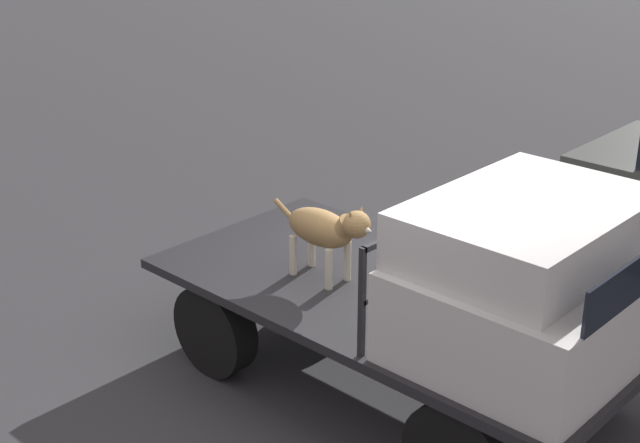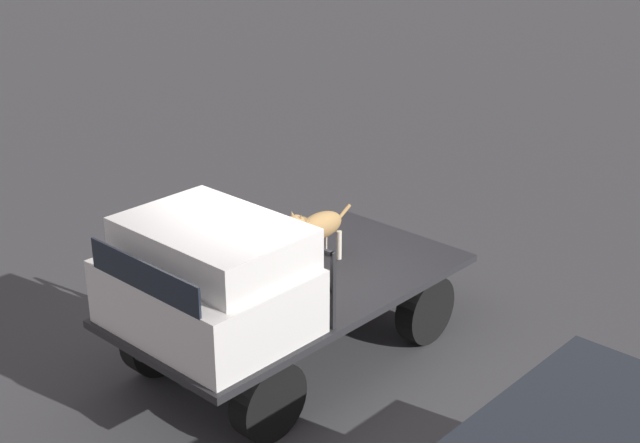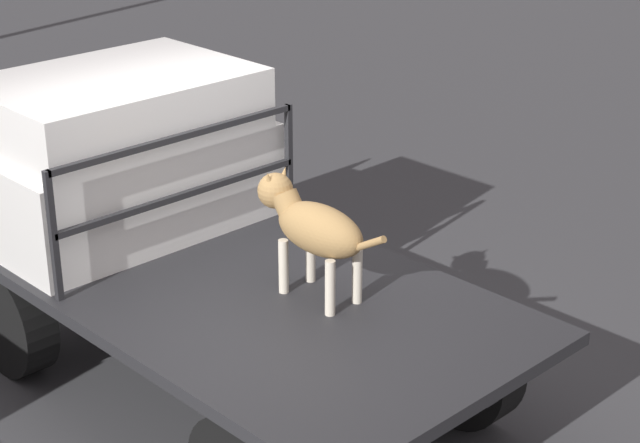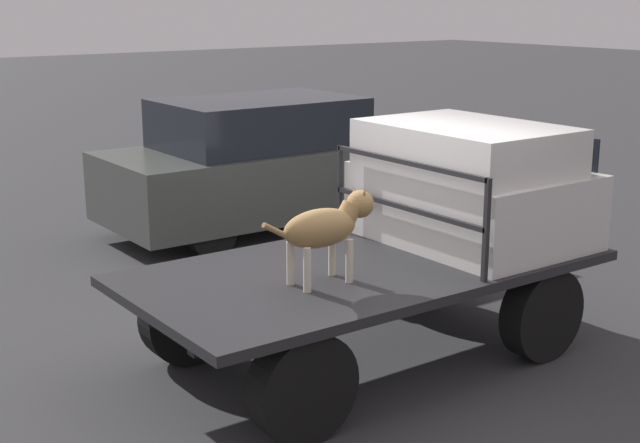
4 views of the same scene
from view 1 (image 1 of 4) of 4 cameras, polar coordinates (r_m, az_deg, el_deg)
The scene contains 5 objects.
ground_plane at distance 7.54m, azimuth 4.68°, elevation -10.37°, with size 80.00×80.00×0.00m, color #38383A.
flatbed_truck at distance 7.22m, azimuth 4.83°, elevation -6.21°, with size 3.99×2.02×0.86m.
truck_cab at distance 6.31m, azimuth 13.54°, elevation -3.64°, with size 1.45×1.90×1.07m.
truck_headboard at distance 6.65m, azimuth 7.91°, elevation -1.43°, with size 0.04×1.90×0.82m.
dog at distance 7.09m, azimuth 0.46°, elevation -0.50°, with size 1.06×0.30×0.72m.
Camera 1 is at (3.85, -5.03, 4.08)m, focal length 50.00 mm.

